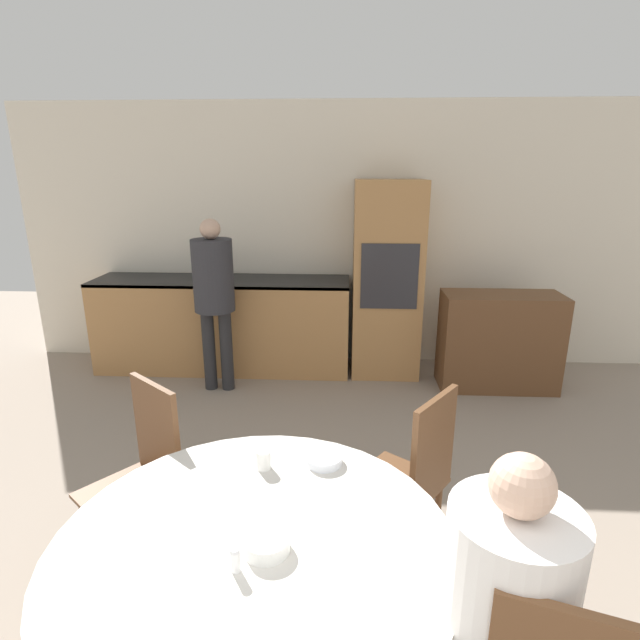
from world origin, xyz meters
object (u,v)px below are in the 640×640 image
(person_seated, at_px, (507,623))
(bowl_centre, at_px, (267,544))
(dining_table, at_px, (257,585))
(bowl_near, at_px, (324,459))
(chair_far_right, at_px, (415,473))
(person_standing, at_px, (214,288))
(sideboard, at_px, (499,341))
(chair_far_left, at_px, (144,469))
(cup, at_px, (264,459))
(oven_unit, at_px, (387,280))

(person_seated, xyz_separation_m, bowl_centre, (-0.73, 0.23, 0.04))
(dining_table, relative_size, bowl_centre, 8.92)
(dining_table, relative_size, bowl_near, 8.73)
(chair_far_right, relative_size, person_standing, 0.62)
(sideboard, height_order, person_seated, person_seated)
(chair_far_left, bearing_deg, cup, 17.79)
(chair_far_right, bearing_deg, bowl_near, -25.01)
(chair_far_right, relative_size, cup, 11.52)
(chair_far_left, relative_size, bowl_near, 6.03)
(person_seated, bearing_deg, chair_far_left, 146.75)
(cup, bearing_deg, bowl_centre, -79.57)
(oven_unit, relative_size, chair_far_right, 1.92)
(chair_far_right, height_order, bowl_centre, chair_far_right)
(chair_far_right, bearing_deg, dining_table, -5.70)
(oven_unit, relative_size, person_seated, 1.50)
(cup, bearing_deg, person_seated, -40.81)
(chair_far_right, xyz_separation_m, bowl_near, (-0.43, -0.23, 0.21))
(chair_far_right, height_order, bowl_near, chair_far_right)
(sideboard, relative_size, person_seated, 0.84)
(dining_table, bearing_deg, sideboard, 60.14)
(oven_unit, bearing_deg, dining_table, -101.80)
(person_seated, relative_size, cup, 14.76)
(sideboard, bearing_deg, bowl_centre, -118.73)
(chair_far_left, distance_m, bowl_near, 0.95)
(dining_table, height_order, cup, cup)
(dining_table, relative_size, chair_far_left, 1.45)
(chair_far_right, xyz_separation_m, bowl_centre, (-0.60, -0.77, 0.22))
(chair_far_right, bearing_deg, person_seated, 44.00)
(cup, bearing_deg, sideboard, 55.59)
(sideboard, xyz_separation_m, person_standing, (-2.58, -0.19, 0.52))
(chair_far_left, relative_size, bowl_centre, 6.17)
(sideboard, bearing_deg, person_seated, -105.97)
(cup, height_order, bowl_centre, cup)
(cup, xyz_separation_m, bowl_centre, (0.09, -0.48, -0.02))
(bowl_near, bearing_deg, dining_table, -114.43)
(oven_unit, relative_size, person_standing, 1.20)
(sideboard, height_order, bowl_near, sideboard)
(oven_unit, bearing_deg, bowl_near, -99.50)
(person_standing, relative_size, cup, 18.47)
(dining_table, relative_size, person_standing, 0.90)
(person_standing, bearing_deg, bowl_near, -65.09)
(sideboard, relative_size, person_standing, 0.67)
(chair_far_right, height_order, person_seated, person_seated)
(chair_far_right, xyz_separation_m, person_seated, (0.13, -0.99, 0.18))
(bowl_near, bearing_deg, cup, -168.37)
(bowl_near, height_order, bowl_centre, bowl_centre)
(sideboard, height_order, person_standing, person_standing)
(bowl_near, bearing_deg, sideboard, 59.15)
(chair_far_left, xyz_separation_m, chair_far_right, (1.34, 0.03, 0.00))
(sideboard, xyz_separation_m, chair_far_left, (-2.41, -2.31, 0.09))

